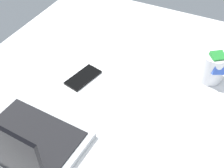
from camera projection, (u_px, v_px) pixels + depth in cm
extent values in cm
cube|color=white|center=(194.00, 147.00, 98.50)|extent=(180.00, 140.00, 18.00)
cube|color=#B7BABC|center=(30.00, 139.00, 88.83)|extent=(34.23, 24.81, 2.00)
cube|color=black|center=(32.00, 133.00, 88.95)|extent=(29.90, 18.59, 0.40)
cylinder|color=silver|center=(211.00, 67.00, 106.66)|extent=(9.00, 9.00, 11.00)
cube|color=#268C33|center=(211.00, 67.00, 108.92)|extent=(5.93, 5.72, 3.21)
cube|color=blue|center=(217.00, 67.00, 103.81)|extent=(7.01, 7.67, 5.63)
cube|color=#268C33|center=(216.00, 57.00, 102.35)|extent=(6.51, 6.50, 3.50)
cube|color=black|center=(82.00, 77.00, 110.26)|extent=(9.70, 15.15, 0.80)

